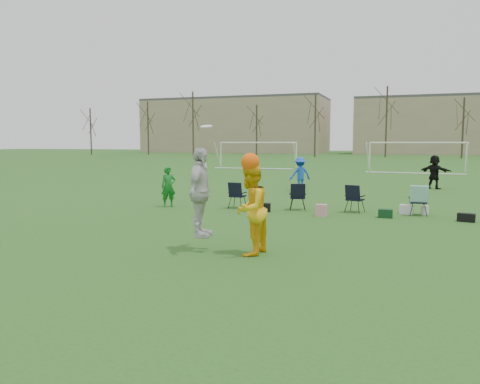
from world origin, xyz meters
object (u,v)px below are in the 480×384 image
at_px(center_contest, 228,201).
at_px(goal_left, 258,148).
at_px(fielder_green_near, 168,187).
at_px(goal_mid, 416,149).
at_px(fielder_blue, 300,174).
at_px(fielder_black, 434,172).

height_order(center_contest, goal_left, center_contest).
xyz_separation_m(fielder_green_near, goal_mid, (9.17, 24.66, 1.16)).
relative_size(fielder_green_near, fielder_blue, 0.90).
xyz_separation_m(center_contest, goal_left, (-9.61, 32.82, 0.76)).
relative_size(fielder_green_near, goal_mid, 0.21).
distance_m(fielder_black, goal_left, 21.65).
bearing_deg(goal_mid, fielder_green_near, -106.39).
bearing_deg(goal_left, fielder_blue, -71.82).
relative_size(goal_left, goal_mid, 1.00).
relative_size(fielder_green_near, center_contest, 0.54).
distance_m(fielder_black, center_contest, 17.68).
bearing_deg(fielder_green_near, goal_left, 58.74).
bearing_deg(goal_mid, fielder_black, -83.22).
distance_m(fielder_blue, goal_mid, 18.30).
xyz_separation_m(fielder_green_near, goal_left, (-4.83, 26.66, 1.16)).
xyz_separation_m(goal_left, goal_mid, (14.00, -2.00, 0.00)).
bearing_deg(goal_left, fielder_green_near, -84.73).
xyz_separation_m(fielder_green_near, fielder_black, (9.84, 10.77, 0.12)).
distance_m(fielder_blue, center_contest, 13.54).
relative_size(fielder_green_near, goal_left, 0.21).
bearing_deg(center_contest, goal_left, 106.32).
bearing_deg(center_contest, goal_mid, 81.90).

